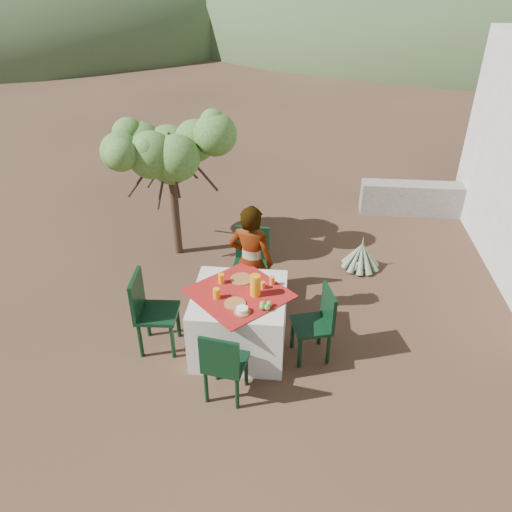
{
  "coord_description": "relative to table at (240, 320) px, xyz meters",
  "views": [
    {
      "loc": [
        1.22,
        -4.69,
        3.94
      ],
      "look_at": [
        0.77,
        0.08,
        1.0
      ],
      "focal_mm": 35.0,
      "sensor_mm": 36.0,
      "label": 1
    }
  ],
  "objects": [
    {
      "name": "ground",
      "position": [
        -0.62,
        0.32,
        -0.38
      ],
      "size": [
        160.0,
        160.0,
        0.0
      ],
      "primitive_type": "plane",
      "color": "#332017",
      "rests_on": "ground"
    },
    {
      "name": "table",
      "position": [
        0.0,
        0.0,
        0.0
      ],
      "size": [
        1.3,
        1.3,
        0.76
      ],
      "color": "white",
      "rests_on": "ground"
    },
    {
      "name": "chair_far",
      "position": [
        0.02,
        1.06,
        0.15
      ],
      "size": [
        0.46,
        0.46,
        0.95
      ],
      "rotation": [
        0.0,
        0.0,
        -0.05
      ],
      "color": "black",
      "rests_on": "ground"
    },
    {
      "name": "chair_near",
      "position": [
        -0.06,
        -0.81,
        0.1
      ],
      "size": [
        0.46,
        0.46,
        0.87
      ],
      "rotation": [
        0.0,
        0.0,
        2.97
      ],
      "color": "black",
      "rests_on": "ground"
    },
    {
      "name": "chair_left",
      "position": [
        -1.0,
        -0.09,
        0.16
      ],
      "size": [
        0.47,
        0.47,
        0.97
      ],
      "rotation": [
        0.0,
        0.0,
        1.63
      ],
      "color": "black",
      "rests_on": "ground"
    },
    {
      "name": "chair_right",
      "position": [
        0.87,
        -0.06,
        0.1
      ],
      "size": [
        0.5,
        0.5,
        0.87
      ],
      "rotation": [
        0.0,
        0.0,
        4.99
      ],
      "color": "black",
      "rests_on": "ground"
    },
    {
      "name": "person",
      "position": [
        0.07,
        0.64,
        0.37
      ],
      "size": [
        0.61,
        0.46,
        1.5
      ],
      "primitive_type": "imported",
      "rotation": [
        0.0,
        0.0,
        2.93
      ],
      "color": "#8C6651",
      "rests_on": "ground"
    },
    {
      "name": "shrub_tree",
      "position": [
        -1.13,
        2.09,
        1.12
      ],
      "size": [
        1.61,
        1.58,
        1.9
      ],
      "color": "#412C20",
      "rests_on": "ground"
    },
    {
      "name": "agave",
      "position": [
        1.53,
        1.83,
        -0.18
      ],
      "size": [
        0.55,
        0.55,
        0.59
      ],
      "rotation": [
        0.0,
        0.0,
        0.2
      ],
      "color": "gray",
      "rests_on": "ground"
    },
    {
      "name": "stone_wall",
      "position": [
        2.98,
        3.72,
        -0.1
      ],
      "size": [
        2.6,
        0.35,
        0.55
      ],
      "primitive_type": "cube",
      "color": "gray",
      "rests_on": "ground"
    },
    {
      "name": "hill_near_left",
      "position": [
        -18.62,
        30.32,
        -0.38
      ],
      "size": [
        40.0,
        40.0,
        16.0
      ],
      "primitive_type": "ellipsoid",
      "color": "#334A29",
      "rests_on": "ground"
    },
    {
      "name": "hill_near_right",
      "position": [
        11.38,
        36.32,
        -0.38
      ],
      "size": [
        48.0,
        48.0,
        20.0
      ],
      "primitive_type": "ellipsoid",
      "color": "#334A29",
      "rests_on": "ground"
    },
    {
      "name": "plate_far",
      "position": [
        -0.0,
        0.26,
        0.39
      ],
      "size": [
        0.26,
        0.26,
        0.01
      ],
      "primitive_type": "cylinder",
      "color": "#905B26",
      "rests_on": "table"
    },
    {
      "name": "plate_near",
      "position": [
        -0.02,
        -0.21,
        0.39
      ],
      "size": [
        0.23,
        0.23,
        0.01
      ],
      "primitive_type": "cylinder",
      "color": "#905B26",
      "rests_on": "table"
    },
    {
      "name": "glass_far",
      "position": [
        -0.22,
        0.17,
        0.44
      ],
      "size": [
        0.07,
        0.07,
        0.11
      ],
      "primitive_type": "cylinder",
      "color": "#FF9C10",
      "rests_on": "table"
    },
    {
      "name": "glass_near",
      "position": [
        -0.23,
        -0.12,
        0.44
      ],
      "size": [
        0.07,
        0.07,
        0.12
      ],
      "primitive_type": "cylinder",
      "color": "#FF9C10",
      "rests_on": "table"
    },
    {
      "name": "juice_pitcher",
      "position": [
        0.18,
        -0.02,
        0.51
      ],
      "size": [
        0.11,
        0.11,
        0.25
      ],
      "primitive_type": "cylinder",
      "color": "#FF9C10",
      "rests_on": "table"
    },
    {
      "name": "bowl_plate",
      "position": [
        0.07,
        -0.34,
        0.39
      ],
      "size": [
        0.17,
        0.17,
        0.01
      ],
      "primitive_type": "cylinder",
      "color": "#905B26",
      "rests_on": "table"
    },
    {
      "name": "white_bowl",
      "position": [
        0.07,
        -0.34,
        0.42
      ],
      "size": [
        0.13,
        0.13,
        0.05
      ],
      "primitive_type": "cylinder",
      "color": "white",
      "rests_on": "bowl_plate"
    },
    {
      "name": "jar_left",
      "position": [
        0.25,
        0.11,
        0.42
      ],
      "size": [
        0.05,
        0.05,
        0.08
      ],
      "primitive_type": "cylinder",
      "color": "orange",
      "rests_on": "table"
    },
    {
      "name": "jar_right",
      "position": [
        0.35,
        0.2,
        0.43
      ],
      "size": [
        0.06,
        0.06,
        0.1
      ],
      "primitive_type": "cylinder",
      "color": "orange",
      "rests_on": "table"
    },
    {
      "name": "napkin_holder",
      "position": [
        0.17,
        0.12,
        0.43
      ],
      "size": [
        0.08,
        0.06,
        0.1
      ],
      "primitive_type": "cube",
      "rotation": [
        0.0,
        0.0,
        -0.19
      ],
      "color": "white",
      "rests_on": "table"
    },
    {
      "name": "fruit_cluster",
      "position": [
        0.31,
        -0.24,
        0.42
      ],
      "size": [
        0.14,
        0.13,
        0.07
      ],
      "color": "olive",
      "rests_on": "table"
    }
  ]
}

